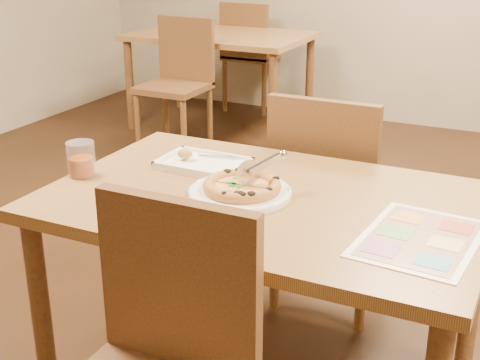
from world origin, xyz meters
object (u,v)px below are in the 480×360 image
at_px(chair_near, 160,347).
at_px(plate, 240,193).
at_px(chair_far, 328,180).
at_px(pizza_cutter, 260,166).
at_px(glass_tumbler, 81,161).
at_px(menu, 420,238).
at_px(bg_chair_near, 180,68).
at_px(pizza, 242,186).
at_px(bg_chair_far, 249,44).
at_px(appetizer_tray, 202,164).
at_px(bg_table, 220,45).
at_px(dining_table, 265,222).

bearing_deg(chair_near, plate, 97.06).
distance_m(chair_far, plate, 0.65).
distance_m(chair_near, pizza_cutter, 0.66).
xyz_separation_m(chair_far, glass_tumbler, (-0.60, -0.70, 0.20)).
relative_size(glass_tumbler, menu, 0.29).
xyz_separation_m(chair_near, bg_chair_near, (-1.60, 2.80, 0.00)).
xyz_separation_m(pizza_cutter, glass_tumbler, (-0.58, -0.11, -0.04)).
xyz_separation_m(pizza, glass_tumbler, (-0.54, -0.07, 0.02)).
distance_m(bg_chair_far, plate, 3.67).
height_order(pizza_cutter, appetizer_tray, pizza_cutter).
bearing_deg(bg_table, chair_far, -53.95).
xyz_separation_m(bg_chair_near, appetizer_tray, (1.31, -2.06, 0.16)).
bearing_deg(appetizer_tray, pizza_cutter, -24.98).
height_order(bg_table, plate, plate).
xyz_separation_m(plate, menu, (0.55, -0.07, -0.01)).
bearing_deg(bg_chair_far, glass_tumbler, 106.33).
bearing_deg(plate, menu, -6.93).
bearing_deg(bg_chair_near, pizza_cutter, -54.19).
relative_size(bg_chair_near, bg_chair_far, 1.00).
relative_size(bg_table, bg_chair_near, 2.77).
height_order(bg_chair_near, plate, bg_chair_near).
xyz_separation_m(dining_table, pizza, (-0.07, -0.02, 0.11)).
height_order(dining_table, bg_chair_far, bg_chair_far).
bearing_deg(bg_chair_near, bg_chair_far, 90.00).
xyz_separation_m(chair_far, plate, (-0.07, -0.63, 0.16)).
xyz_separation_m(chair_near, bg_chair_far, (-1.60, 3.90, 0.00)).
xyz_separation_m(chair_near, plate, (-0.07, 0.57, 0.16)).
xyz_separation_m(bg_chair_far, pizza_cutter, (1.57, -3.29, 0.24)).
height_order(chair_far, pizza, chair_far).
distance_m(bg_chair_far, appetizer_tray, 3.42).
bearing_deg(plate, bg_table, 118.39).
xyz_separation_m(bg_table, plate, (1.53, -2.83, 0.09)).
xyz_separation_m(dining_table, glass_tumbler, (-0.60, -0.10, 0.13)).
bearing_deg(bg_chair_far, menu, 121.44).
xyz_separation_m(dining_table, chair_far, (-0.00, 0.60, -0.07)).
bearing_deg(plate, chair_near, -82.94).
bearing_deg(glass_tumbler, chair_near, -39.93).
bearing_deg(pizza_cutter, pizza, 173.24).
bearing_deg(pizza, dining_table, 19.46).
relative_size(bg_table, glass_tumbler, 11.55).
bearing_deg(chair_far, plate, 83.58).
height_order(chair_far, bg_chair_near, same).
height_order(bg_chair_far, plate, bg_chair_far).
bearing_deg(pizza_cutter, menu, -61.96).
bearing_deg(glass_tumbler, dining_table, 8.96).
xyz_separation_m(chair_near, pizza_cutter, (-0.03, 0.62, 0.24)).
bearing_deg(pizza_cutter, bg_table, 69.94).
relative_size(bg_chair_far, plate, 1.52).
bearing_deg(chair_far, dining_table, 90.00).
relative_size(plate, appetizer_tray, 1.06).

